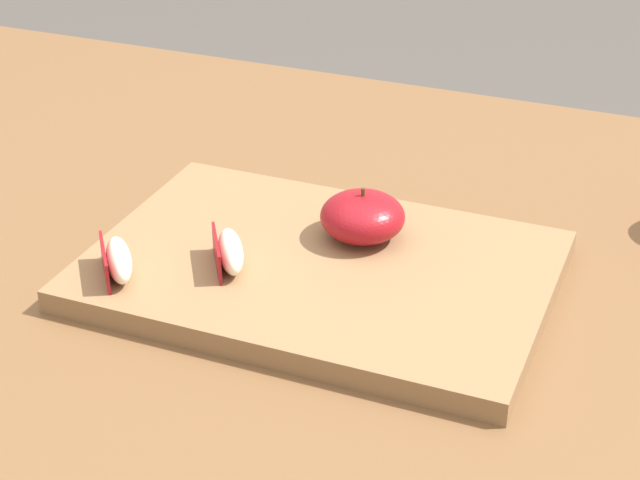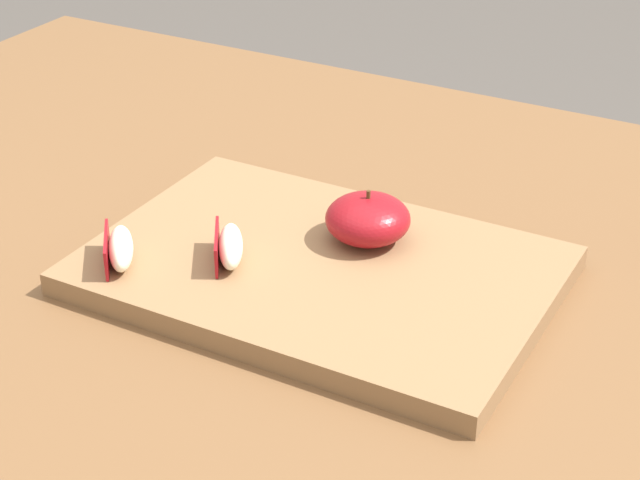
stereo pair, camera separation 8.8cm
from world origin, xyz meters
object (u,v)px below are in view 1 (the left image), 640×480
apple_wedge_right (229,252)px  apple_wedge_middle (118,260)px  cutting_board (320,271)px  apple_half_skin_up (363,216)px

apple_wedge_right → apple_wedge_middle: same height
cutting_board → apple_wedge_right: apple_wedge_right is taller
apple_half_skin_up → apple_wedge_middle: apple_half_skin_up is taller
apple_wedge_middle → apple_half_skin_up: bearing=39.4°
apple_half_skin_up → apple_wedge_right: apple_half_skin_up is taller
cutting_board → apple_half_skin_up: size_ratio=5.18×
cutting_board → apple_wedge_middle: size_ratio=6.12×
apple_half_skin_up → apple_wedge_right: 0.12m
apple_half_skin_up → apple_wedge_middle: 0.21m
apple_half_skin_up → apple_wedge_right: size_ratio=1.15×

